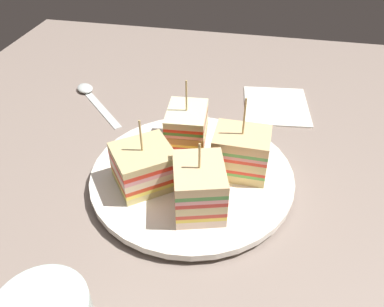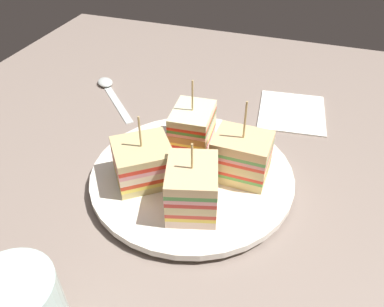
{
  "view_description": "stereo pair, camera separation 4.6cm",
  "coord_description": "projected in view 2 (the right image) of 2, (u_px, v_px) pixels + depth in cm",
  "views": [
    {
      "loc": [
        -35.58,
        -7.3,
        33.65
      ],
      "look_at": [
        0.0,
        0.0,
        4.61
      ],
      "focal_mm": 35.82,
      "sensor_mm": 36.0,
      "label": 1
    },
    {
      "loc": [
        -34.36,
        -11.78,
        33.65
      ],
      "look_at": [
        0.0,
        0.0,
        4.61
      ],
      "focal_mm": 35.82,
      "sensor_mm": 36.0,
      "label": 2
    }
  ],
  "objects": [
    {
      "name": "sandwich_wedge_3",
      "position": [
        192.0,
        128.0,
        0.51
      ],
      "size": [
        7.07,
        5.59,
        9.73
      ],
      "rotation": [
        0.0,
        0.0,
        9.5
      ],
      "color": "#E0B583",
      "rests_on": "plate"
    },
    {
      "name": "sandwich_wedge_0",
      "position": [
        143.0,
        162.0,
        0.46
      ],
      "size": [
        9.0,
        9.09,
        8.98
      ],
      "rotation": [
        0.0,
        0.0,
        5.36
      ],
      "color": "#D6C47B",
      "rests_on": "plate"
    },
    {
      "name": "sandwich_wedge_1",
      "position": [
        192.0,
        188.0,
        0.42
      ],
      "size": [
        7.94,
        7.07,
        9.01
      ],
      "rotation": [
        0.0,
        0.0,
        6.56
      ],
      "color": "beige",
      "rests_on": "plate"
    },
    {
      "name": "napkin",
      "position": [
        292.0,
        111.0,
        0.62
      ],
      "size": [
        12.96,
        11.62,
        0.5
      ],
      "primitive_type": "cube",
      "rotation": [
        0.0,
        0.0,
        0.11
      ],
      "color": "white",
      "rests_on": "ground_plane"
    },
    {
      "name": "plate",
      "position": [
        192.0,
        176.0,
        0.49
      ],
      "size": [
        25.59,
        25.59,
        1.61
      ],
      "color": "white",
      "rests_on": "ground_plane"
    },
    {
      "name": "ground_plane",
      "position": [
        192.0,
        186.0,
        0.5
      ],
      "size": [
        102.61,
        95.64,
        1.8
      ],
      "primitive_type": "cube",
      "color": "gray"
    },
    {
      "name": "sandwich_wedge_2",
      "position": [
        241.0,
        157.0,
        0.46
      ],
      "size": [
        5.46,
        6.84,
        10.55
      ],
      "rotation": [
        0.0,
        0.0,
        7.83
      ],
      "color": "#DAC57A",
      "rests_on": "plate"
    },
    {
      "name": "chip_pile",
      "position": [
        197.0,
        168.0,
        0.48
      ],
      "size": [
        6.22,
        6.93,
        1.75
      ],
      "color": "#ECDA78",
      "rests_on": "plate"
    },
    {
      "name": "spoon",
      "position": [
        109.0,
        88.0,
        0.68
      ],
      "size": [
        12.49,
        12.38,
        1.0
      ],
      "rotation": [
        0.0,
        0.0,
        0.78
      ],
      "color": "silver",
      "rests_on": "ground_plane"
    }
  ]
}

